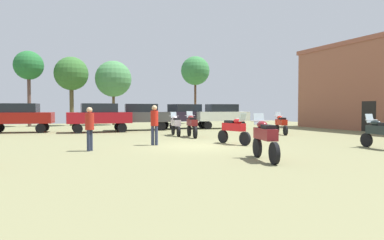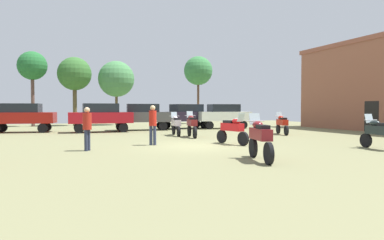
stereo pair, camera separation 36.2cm
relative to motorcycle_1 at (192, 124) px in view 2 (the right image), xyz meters
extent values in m
cube|color=#7B7A52|center=(-1.55, -4.30, -0.75)|extent=(44.00, 52.00, 0.02)
cube|color=black|center=(13.48, -0.39, 0.34)|extent=(0.08, 1.20, 2.20)
cylinder|color=black|center=(0.12, 0.73, -0.40)|extent=(0.22, 0.68, 0.67)
cylinder|color=black|center=(-0.13, -0.79, -0.40)|extent=(0.22, 0.68, 0.67)
cube|color=maroon|center=(0.00, -0.03, 0.11)|extent=(0.56, 1.35, 0.36)
ellipsoid|color=maroon|center=(0.04, 0.26, 0.39)|extent=(0.39, 0.52, 0.24)
cube|color=black|center=(-0.04, -0.25, 0.35)|extent=(0.39, 0.60, 0.12)
cube|color=silver|center=(0.09, 0.59, 0.57)|extent=(0.38, 0.21, 0.39)
cylinder|color=#B7B7BC|center=(0.08, 0.49, 0.51)|extent=(0.62, 0.13, 0.04)
cylinder|color=black|center=(0.53, -5.00, -0.42)|extent=(0.27, 0.64, 0.62)
cylinder|color=black|center=(0.16, -3.58, -0.42)|extent=(0.27, 0.64, 0.62)
cube|color=red|center=(0.35, -4.29, 0.07)|extent=(0.66, 1.30, 0.36)
ellipsoid|color=red|center=(0.42, -4.56, 0.35)|extent=(0.43, 0.54, 0.24)
cube|color=black|center=(0.29, -4.08, 0.31)|extent=(0.43, 0.62, 0.12)
cube|color=silver|center=(0.49, -4.87, 0.53)|extent=(0.39, 0.24, 0.39)
cylinder|color=#B7B7BC|center=(0.47, -4.78, 0.47)|extent=(0.61, 0.19, 0.04)
cylinder|color=black|center=(6.35, 0.62, -0.44)|extent=(0.30, 0.61, 0.60)
cylinder|color=black|center=(5.87, -0.90, -0.44)|extent=(0.30, 0.61, 0.60)
cube|color=red|center=(6.11, -0.14, 0.05)|extent=(0.75, 1.40, 0.36)
ellipsoid|color=red|center=(6.21, 0.15, 0.33)|extent=(0.45, 0.55, 0.24)
cube|color=black|center=(6.04, -0.36, 0.29)|extent=(0.46, 0.62, 0.12)
cube|color=silver|center=(6.31, 0.47, 0.51)|extent=(0.39, 0.25, 0.39)
cylinder|color=#B7B7BC|center=(6.28, 0.38, 0.45)|extent=(0.60, 0.22, 0.04)
cylinder|color=black|center=(-0.97, -8.33, -0.40)|extent=(0.29, 0.68, 0.67)
cylinder|color=black|center=(-1.37, -9.86, -0.40)|extent=(0.29, 0.68, 0.67)
cube|color=maroon|center=(-1.17, -9.09, 0.12)|extent=(0.69, 1.39, 0.36)
ellipsoid|color=maroon|center=(-1.09, -8.80, 0.40)|extent=(0.43, 0.54, 0.24)
cube|color=black|center=(-1.23, -9.32, 0.36)|extent=(0.43, 0.62, 0.12)
cube|color=silver|center=(-1.01, -8.47, 0.58)|extent=(0.39, 0.24, 0.39)
cylinder|color=#B7B7BC|center=(-1.04, -8.57, 0.52)|extent=(0.61, 0.19, 0.04)
cylinder|color=black|center=(-0.38, 2.22, -0.43)|extent=(0.20, 0.62, 0.61)
cylinder|color=black|center=(-0.59, 0.61, -0.43)|extent=(0.20, 0.62, 0.61)
cube|color=silver|center=(-0.49, 1.42, 0.05)|extent=(0.54, 1.41, 0.36)
ellipsoid|color=silver|center=(-0.45, 1.72, 0.33)|extent=(0.38, 0.52, 0.24)
cube|color=black|center=(-0.52, 1.18, 0.29)|extent=(0.37, 0.59, 0.12)
cube|color=silver|center=(-0.40, 2.07, 0.51)|extent=(0.38, 0.20, 0.39)
cylinder|color=#B7B7BC|center=(-0.41, 1.96, 0.45)|extent=(0.62, 0.12, 0.04)
cylinder|color=black|center=(5.10, -7.48, -0.44)|extent=(0.18, 0.61, 0.60)
cube|color=#202A2B|center=(5.02, -8.27, 0.04)|extent=(0.50, 1.38, 0.36)
ellipsoid|color=#202A2B|center=(5.05, -7.97, 0.32)|extent=(0.37, 0.51, 0.24)
cube|color=silver|center=(5.08, -7.63, 0.50)|extent=(0.37, 0.19, 0.39)
cylinder|color=#B7B7BC|center=(5.07, -7.73, 0.44)|extent=(0.62, 0.10, 0.04)
cylinder|color=black|center=(-10.86, 8.83, -0.42)|extent=(0.67, 0.31, 0.64)
cylinder|color=black|center=(-8.19, 6.97, -0.42)|extent=(0.67, 0.31, 0.64)
cylinder|color=black|center=(-7.97, 8.39, -0.42)|extent=(0.67, 0.31, 0.64)
cube|color=maroon|center=(-9.53, 7.90, 0.28)|extent=(4.52, 2.42, 0.75)
cube|color=black|center=(-9.53, 7.90, 0.96)|extent=(2.57, 1.92, 0.61)
cylinder|color=black|center=(4.00, 6.44, -0.42)|extent=(0.66, 0.28, 0.64)
cylinder|color=black|center=(4.13, 7.88, -0.42)|extent=(0.66, 0.28, 0.64)
cylinder|color=black|center=(6.91, 6.18, -0.42)|extent=(0.66, 0.28, 0.64)
cylinder|color=black|center=(7.04, 7.61, -0.42)|extent=(0.66, 0.28, 0.64)
cube|color=silver|center=(5.52, 7.03, 0.28)|extent=(4.45, 2.18, 0.75)
cube|color=black|center=(5.52, 7.03, 0.96)|extent=(2.50, 1.79, 0.61)
cylinder|color=black|center=(-5.90, 5.54, -0.42)|extent=(0.64, 0.23, 0.64)
cylinder|color=black|center=(-5.88, 6.98, -0.42)|extent=(0.64, 0.23, 0.64)
cylinder|color=black|center=(-2.98, 5.48, -0.42)|extent=(0.64, 0.23, 0.64)
cylinder|color=black|center=(-2.95, 6.92, -0.42)|extent=(0.64, 0.23, 0.64)
cube|color=maroon|center=(-4.43, 6.23, 0.28)|extent=(4.33, 1.88, 0.75)
cube|color=black|center=(-4.43, 6.23, 0.96)|extent=(2.39, 1.63, 0.61)
cylinder|color=black|center=(1.35, 7.10, -0.42)|extent=(0.67, 0.34, 0.64)
cylinder|color=black|center=(1.08, 8.51, -0.42)|extent=(0.67, 0.34, 0.64)
cylinder|color=black|center=(4.22, 7.65, -0.42)|extent=(0.67, 0.34, 0.64)
cylinder|color=black|center=(3.95, 9.07, -0.42)|extent=(0.67, 0.34, 0.64)
cube|color=black|center=(2.65, 8.08, 0.28)|extent=(4.56, 2.59, 0.75)
cube|color=black|center=(2.65, 8.08, 0.96)|extent=(2.62, 2.01, 0.61)
cylinder|color=black|center=(-2.74, 6.82, -0.42)|extent=(0.66, 0.31, 0.64)
cylinder|color=black|center=(-2.53, 8.24, -0.42)|extent=(0.66, 0.31, 0.64)
cylinder|color=black|center=(0.16, 6.40, -0.42)|extent=(0.66, 0.31, 0.64)
cylinder|color=black|center=(0.36, 7.83, -0.42)|extent=(0.66, 0.31, 0.64)
cube|color=#484847|center=(-1.19, 7.32, 0.28)|extent=(4.51, 2.40, 0.75)
cube|color=black|center=(-1.19, 7.32, 0.96)|extent=(2.57, 1.91, 0.61)
cylinder|color=#2C324D|center=(-3.11, -3.37, -0.30)|extent=(0.14, 0.14, 0.88)
cylinder|color=#2C324D|center=(-3.27, -3.31, -0.30)|extent=(0.14, 0.14, 0.88)
cylinder|color=#B51F15|center=(-3.19, -3.34, 0.49)|extent=(0.44, 0.44, 0.69)
sphere|color=tan|center=(-3.19, -3.34, 0.95)|extent=(0.24, 0.24, 0.24)
cylinder|color=#272E44|center=(-6.07, -4.36, -0.32)|extent=(0.14, 0.14, 0.83)
cylinder|color=#272E44|center=(-6.17, -4.50, -0.32)|extent=(0.14, 0.14, 0.83)
cylinder|color=#A52218|center=(-6.12, -4.43, 0.43)|extent=(0.48, 0.48, 0.66)
sphere|color=tan|center=(-6.12, -4.43, 0.87)|extent=(0.23, 0.23, 0.23)
cylinder|color=brown|center=(7.02, 16.26, 1.78)|extent=(0.24, 0.24, 5.04)
sphere|color=#377B3F|center=(7.02, 16.26, 5.00)|extent=(3.11, 3.11, 3.11)
cylinder|color=brown|center=(-1.74, 16.50, 1.16)|extent=(0.27, 0.27, 3.79)
sphere|color=#45834A|center=(-1.74, 16.50, 3.86)|extent=(3.58, 3.58, 3.58)
cylinder|color=brown|center=(-9.35, 16.18, 1.75)|extent=(0.30, 0.30, 4.97)
sphere|color=#23662F|center=(-9.35, 16.18, 4.82)|extent=(2.60, 2.60, 2.60)
cylinder|color=brown|center=(-5.70, 16.46, 1.39)|extent=(0.38, 0.38, 4.26)
sphere|color=#34682C|center=(-5.70, 16.46, 4.24)|extent=(3.17, 3.17, 3.17)
camera|label=1|loc=(-7.49, -18.39, 0.94)|focal=32.30mm
camera|label=2|loc=(-7.15, -18.52, 0.94)|focal=32.30mm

